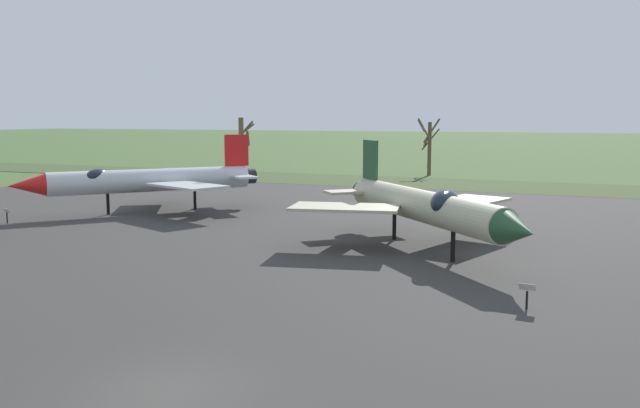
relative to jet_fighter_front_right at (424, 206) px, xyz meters
name	(u,v)px	position (x,y,z in m)	size (l,w,h in m)	color
ground_plane	(167,394)	(-1.15, -19.12, -2.29)	(600.00, 600.00, 0.00)	#425B2D
asphalt_apron	(391,256)	(-1.15, -1.65, -2.26)	(86.49, 58.23, 0.05)	#383533
grass_verge_strip	(503,187)	(-1.15, 33.47, -2.26)	(146.49, 12.00, 0.06)	#3B4D27
jet_fighter_front_right	(424,206)	(0.00, 0.00, 0.00)	(13.05, 13.48, 5.27)	#B7B293
info_placard_front_right	(527,292)	(5.86, -8.46, -1.66)	(0.59, 0.33, 0.97)	black
jet_fighter_rear_left	(146,180)	(-20.99, 5.54, 0.00)	(12.99, 14.51, 5.32)	silver
info_placard_rear_left	(7,214)	(-25.80, -1.91, -1.68)	(0.47, 0.25, 1.00)	black
bare_tree_far_left	(242,142)	(-33.47, 40.04, 1.26)	(2.90, 2.22, 6.56)	brown
bare_tree_left_of_center	(429,143)	(-10.95, 43.19, 1.35)	(2.50, 2.68, 6.49)	brown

